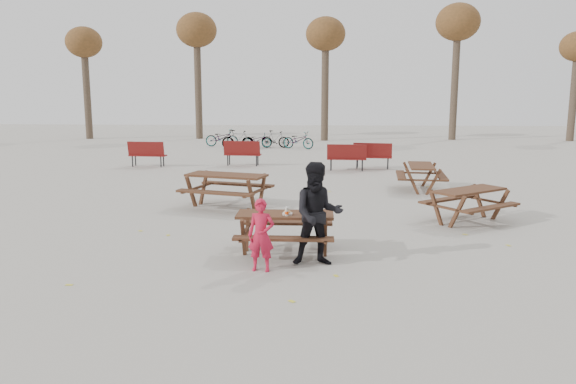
{
  "coord_description": "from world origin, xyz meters",
  "views": [
    {
      "loc": [
        0.6,
        -10.2,
        3.03
      ],
      "look_at": [
        0.0,
        1.0,
        1.0
      ],
      "focal_mm": 35.0,
      "sensor_mm": 36.0,
      "label": 1
    }
  ],
  "objects_px": {
    "adult": "(318,214)",
    "picnic_table_far": "(421,178)",
    "picnic_table_north": "(227,191)",
    "main_picnic_table": "(285,223)",
    "picnic_table_east": "(469,206)",
    "food_tray": "(287,214)",
    "child": "(261,235)",
    "soda_bottle": "(287,212)"
  },
  "relations": [
    {
      "from": "adult",
      "to": "picnic_table_far",
      "type": "bearing_deg",
      "value": 61.71
    },
    {
      "from": "picnic_table_north",
      "to": "main_picnic_table",
      "type": "bearing_deg",
      "value": -50.09
    },
    {
      "from": "adult",
      "to": "picnic_table_north",
      "type": "distance_m",
      "value": 5.36
    },
    {
      "from": "picnic_table_north",
      "to": "picnic_table_far",
      "type": "xyz_separation_m",
      "value": [
        5.56,
        2.93,
        -0.05
      ]
    },
    {
      "from": "food_tray",
      "to": "adult",
      "type": "height_order",
      "value": "adult"
    },
    {
      "from": "soda_bottle",
      "to": "child",
      "type": "xyz_separation_m",
      "value": [
        -0.39,
        -0.84,
        -0.22
      ]
    },
    {
      "from": "picnic_table_north",
      "to": "picnic_table_far",
      "type": "relative_size",
      "value": 1.13
    },
    {
      "from": "main_picnic_table",
      "to": "adult",
      "type": "bearing_deg",
      "value": -46.57
    },
    {
      "from": "adult",
      "to": "picnic_table_east",
      "type": "bearing_deg",
      "value": 38.4
    },
    {
      "from": "child",
      "to": "picnic_table_east",
      "type": "relative_size",
      "value": 0.69
    },
    {
      "from": "soda_bottle",
      "to": "child",
      "type": "relative_size",
      "value": 0.14
    },
    {
      "from": "adult",
      "to": "picnic_table_far",
      "type": "relative_size",
      "value": 1.0
    },
    {
      "from": "adult",
      "to": "picnic_table_east",
      "type": "distance_m",
      "value": 4.94
    },
    {
      "from": "child",
      "to": "picnic_table_north",
      "type": "relative_size",
      "value": 0.6
    },
    {
      "from": "soda_bottle",
      "to": "picnic_table_east",
      "type": "xyz_separation_m",
      "value": [
        4.08,
        2.99,
        -0.46
      ]
    },
    {
      "from": "food_tray",
      "to": "adult",
      "type": "relative_size",
      "value": 0.1
    },
    {
      "from": "main_picnic_table",
      "to": "picnic_table_north",
      "type": "relative_size",
      "value": 0.87
    },
    {
      "from": "picnic_table_east",
      "to": "food_tray",
      "type": "bearing_deg",
      "value": 179.19
    },
    {
      "from": "picnic_table_far",
      "to": "picnic_table_east",
      "type": "bearing_deg",
      "value": -169.7
    },
    {
      "from": "food_tray",
      "to": "picnic_table_north",
      "type": "relative_size",
      "value": 0.09
    },
    {
      "from": "picnic_table_east",
      "to": "picnic_table_far",
      "type": "xyz_separation_m",
      "value": [
        -0.34,
        4.29,
        0.0
      ]
    },
    {
      "from": "food_tray",
      "to": "adult",
      "type": "distance_m",
      "value": 0.77
    },
    {
      "from": "main_picnic_table",
      "to": "food_tray",
      "type": "height_order",
      "value": "food_tray"
    },
    {
      "from": "main_picnic_table",
      "to": "child",
      "type": "bearing_deg",
      "value": -108.3
    },
    {
      "from": "soda_bottle",
      "to": "picnic_table_north",
      "type": "xyz_separation_m",
      "value": [
        -1.82,
        4.35,
        -0.4
      ]
    },
    {
      "from": "main_picnic_table",
      "to": "picnic_table_far",
      "type": "bearing_deg",
      "value": 61.86
    },
    {
      "from": "adult",
      "to": "main_picnic_table",
      "type": "bearing_deg",
      "value": 127.5
    },
    {
      "from": "main_picnic_table",
      "to": "soda_bottle",
      "type": "bearing_deg",
      "value": -78.75
    },
    {
      "from": "main_picnic_table",
      "to": "picnic_table_far",
      "type": "distance_m",
      "value": 8.02
    },
    {
      "from": "soda_bottle",
      "to": "food_tray",
      "type": "bearing_deg",
      "value": 84.06
    },
    {
      "from": "main_picnic_table",
      "to": "picnic_table_far",
      "type": "height_order",
      "value": "picnic_table_far"
    },
    {
      "from": "adult",
      "to": "picnic_table_east",
      "type": "height_order",
      "value": "adult"
    },
    {
      "from": "soda_bottle",
      "to": "picnic_table_north",
      "type": "relative_size",
      "value": 0.08
    },
    {
      "from": "picnic_table_far",
      "to": "main_picnic_table",
      "type": "bearing_deg",
      "value": 157.66
    },
    {
      "from": "food_tray",
      "to": "soda_bottle",
      "type": "xyz_separation_m",
      "value": [
        -0.01,
        -0.08,
        0.05
      ]
    },
    {
      "from": "child",
      "to": "picnic_table_east",
      "type": "bearing_deg",
      "value": 46.52
    },
    {
      "from": "food_tray",
      "to": "picnic_table_far",
      "type": "relative_size",
      "value": 0.1
    },
    {
      "from": "picnic_table_north",
      "to": "picnic_table_east",
      "type": "bearing_deg",
      "value": 3.76
    },
    {
      "from": "food_tray",
      "to": "picnic_table_far",
      "type": "xyz_separation_m",
      "value": [
        3.73,
        7.2,
        -0.4
      ]
    },
    {
      "from": "picnic_table_east",
      "to": "child",
      "type": "bearing_deg",
      "value": -175.75
    },
    {
      "from": "soda_bottle",
      "to": "adult",
      "type": "xyz_separation_m",
      "value": [
        0.57,
        -0.44,
        0.06
      ]
    },
    {
      "from": "main_picnic_table",
      "to": "picnic_table_east",
      "type": "xyz_separation_m",
      "value": [
        4.12,
        2.79,
        -0.2
      ]
    }
  ]
}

